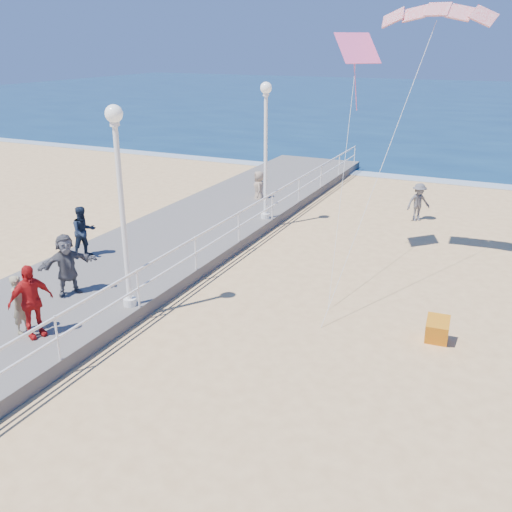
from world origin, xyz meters
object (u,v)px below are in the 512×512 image
at_px(spectator_6, 20,304).
at_px(box_kite, 437,332).
at_px(spectator_3, 31,301).
at_px(beach_walker_a, 419,202).
at_px(lamp_post_far, 266,137).
at_px(spectator_5, 67,264).
at_px(beach_walker_c, 259,189).
at_px(lamp_post_mid, 120,188).
at_px(spectator_7, 84,232).

distance_m(spectator_6, box_kite, 10.33).
xyz_separation_m(spectator_3, beach_walker_a, (6.47, 15.01, -0.52)).
xyz_separation_m(lamp_post_far, spectator_3, (-1.03, -11.39, -2.34)).
bearing_deg(box_kite, spectator_5, -171.08).
bearing_deg(spectator_3, beach_walker_c, 24.20).
distance_m(beach_walker_c, box_kite, 13.40).
bearing_deg(lamp_post_mid, spectator_5, -177.48).
relative_size(lamp_post_mid, spectator_7, 3.10).
bearing_deg(beach_walker_a, lamp_post_far, 173.33).
relative_size(spectator_6, spectator_7, 0.87).
relative_size(lamp_post_far, spectator_3, 2.88).
relative_size(lamp_post_mid, lamp_post_far, 1.00).
bearing_deg(lamp_post_far, spectator_7, -119.10).
relative_size(spectator_5, spectator_7, 1.03).
relative_size(spectator_3, box_kite, 3.08).
bearing_deg(spectator_6, lamp_post_mid, -43.25).
bearing_deg(lamp_post_mid, spectator_3, -113.29).
bearing_deg(beach_walker_c, lamp_post_mid, -21.28).
distance_m(lamp_post_mid, box_kite, 8.76).
height_order(spectator_3, beach_walker_c, spectator_3).
bearing_deg(lamp_post_far, lamp_post_mid, -90.00).
xyz_separation_m(lamp_post_mid, spectator_3, (-1.03, -2.39, -2.34)).
xyz_separation_m(beach_walker_a, beach_walker_c, (-6.99, -0.87, 0.02)).
relative_size(lamp_post_far, beach_walker_a, 3.31).
height_order(spectator_6, beach_walker_a, spectator_6).
distance_m(spectator_6, spectator_7, 5.28).
bearing_deg(lamp_post_far, spectator_3, -95.17).
relative_size(lamp_post_mid, spectator_6, 3.57).
bearing_deg(box_kite, lamp_post_mid, -168.50).
xyz_separation_m(spectator_7, beach_walker_c, (2.09, 9.27, -0.43)).
bearing_deg(spectator_7, beach_walker_a, -17.12).
distance_m(spectator_3, box_kite, 9.99).
xyz_separation_m(beach_walker_c, box_kite, (9.35, -9.58, -0.53)).
bearing_deg(spectator_5, beach_walker_c, 30.53).
relative_size(spectator_3, spectator_5, 1.05).
height_order(spectator_5, beach_walker_c, spectator_5).
height_order(lamp_post_mid, beach_walker_c, lamp_post_mid).
height_order(lamp_post_far, spectator_5, lamp_post_far).
distance_m(spectator_6, beach_walker_c, 14.08).
height_order(lamp_post_mid, spectator_5, lamp_post_mid).
relative_size(lamp_post_far, spectator_5, 3.01).
distance_m(spectator_5, beach_walker_a, 14.74).
relative_size(lamp_post_mid, spectator_5, 3.01).
bearing_deg(spectator_7, spectator_3, -127.12).
height_order(lamp_post_far, box_kite, lamp_post_far).
bearing_deg(beach_walker_c, spectator_5, -31.09).
xyz_separation_m(lamp_post_far, box_kite, (7.80, -6.84, -3.36)).
relative_size(spectator_3, beach_walker_a, 1.15).
relative_size(beach_walker_a, beach_walker_c, 0.97).
xyz_separation_m(beach_walker_a, box_kite, (2.36, -10.45, -0.50)).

